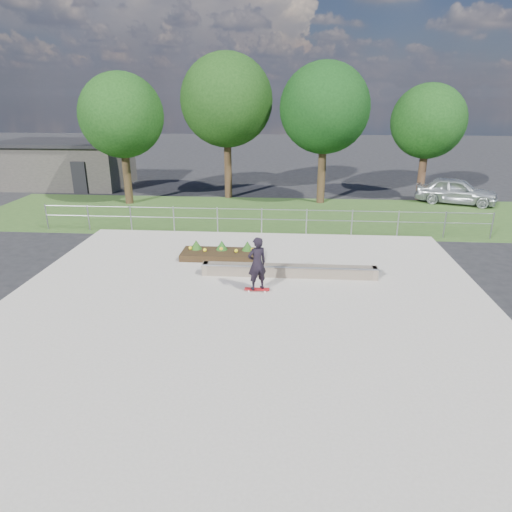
% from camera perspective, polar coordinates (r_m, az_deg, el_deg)
% --- Properties ---
extents(ground, '(120.00, 120.00, 0.00)m').
position_cam_1_polar(ground, '(13.68, -1.32, -6.45)').
color(ground, black).
rests_on(ground, ground).
extents(grass_verge, '(30.00, 8.00, 0.02)m').
position_cam_1_polar(grass_verge, '(24.01, 1.24, 5.20)').
color(grass_verge, '#2C491D').
rests_on(grass_verge, ground).
extents(concrete_slab, '(15.00, 15.00, 0.06)m').
position_cam_1_polar(concrete_slab, '(13.66, -1.32, -6.33)').
color(concrete_slab, '#A49D92').
rests_on(concrete_slab, ground).
extents(fence, '(20.06, 0.06, 1.20)m').
position_cam_1_polar(fence, '(20.44, 0.71, 4.81)').
color(fence, gray).
rests_on(fence, ground).
extents(building, '(8.40, 5.40, 3.00)m').
position_cam_1_polar(building, '(34.13, -22.64, 10.64)').
color(building, '#302E2B').
rests_on(building, ground).
extents(tree_far_left, '(4.55, 4.55, 7.15)m').
position_cam_1_polar(tree_far_left, '(26.88, -16.47, 16.46)').
color(tree_far_left, '#2F2113').
rests_on(tree_far_left, ground).
extents(tree_mid_left, '(5.25, 5.25, 8.25)m').
position_cam_1_polar(tree_mid_left, '(27.47, -3.69, 18.81)').
color(tree_mid_left, '#301F13').
rests_on(tree_mid_left, ground).
extents(tree_mid_right, '(4.90, 4.90, 7.70)m').
position_cam_1_polar(tree_mid_right, '(26.28, 8.58, 17.78)').
color(tree_mid_right, '#312213').
rests_on(tree_mid_right, ground).
extents(tree_far_right, '(4.20, 4.20, 6.60)m').
position_cam_1_polar(tree_far_right, '(28.82, 20.72, 15.43)').
color(tree_far_right, '#362115').
rests_on(tree_far_right, ground).
extents(grind_ledge, '(6.00, 0.44, 0.43)m').
position_cam_1_polar(grind_ledge, '(15.72, 4.13, -1.85)').
color(grind_ledge, brown).
rests_on(grind_ledge, concrete_slab).
extents(planter_bed, '(3.00, 1.20, 0.61)m').
position_cam_1_polar(planter_bed, '(17.54, -4.38, 0.40)').
color(planter_bed, black).
rests_on(planter_bed, concrete_slab).
extents(skateboarder, '(0.80, 0.66, 1.80)m').
position_cam_1_polar(skateboarder, '(14.25, 0.13, -0.98)').
color(skateboarder, white).
rests_on(skateboarder, concrete_slab).
extents(parked_car, '(4.72, 3.13, 1.49)m').
position_cam_1_polar(parked_car, '(28.72, 23.74, 7.47)').
color(parked_car, '#A3A8AC').
rests_on(parked_car, ground).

